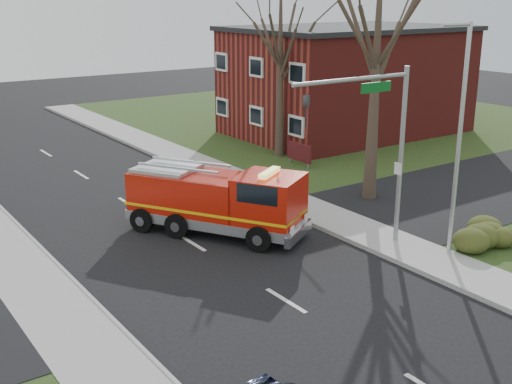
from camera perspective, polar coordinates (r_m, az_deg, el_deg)
ground at (r=20.50m, az=2.67°, el=-9.64°), size 120.00×120.00×0.00m
sidewalk_right at (r=24.43m, az=14.35°, el=-5.44°), size 2.40×80.00×0.15m
sidewalk_left at (r=17.83m, az=-13.86°, el=-14.31°), size 2.40×80.00×0.15m
brick_building at (r=44.70m, az=8.11°, el=9.80°), size 15.40×10.40×7.25m
health_center_sign at (r=35.62m, az=3.86°, el=3.53°), size 0.12×2.00×1.40m
hedge_corner at (r=25.80m, az=20.21°, el=-3.56°), size 2.80×2.00×0.90m
bare_tree_near at (r=29.18m, az=10.75°, el=13.27°), size 6.00×6.00×12.00m
bare_tree_far at (r=37.01m, az=2.18°, el=12.87°), size 5.25×5.25×10.50m
traffic_signal_mast at (r=23.36m, az=10.80°, el=5.66°), size 5.29×0.18×6.80m
streetlight_pole at (r=23.54m, az=17.57°, el=4.87°), size 1.48×0.16×8.40m
fire_engine at (r=25.68m, az=-3.40°, el=-0.91°), size 5.71×7.29×2.85m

